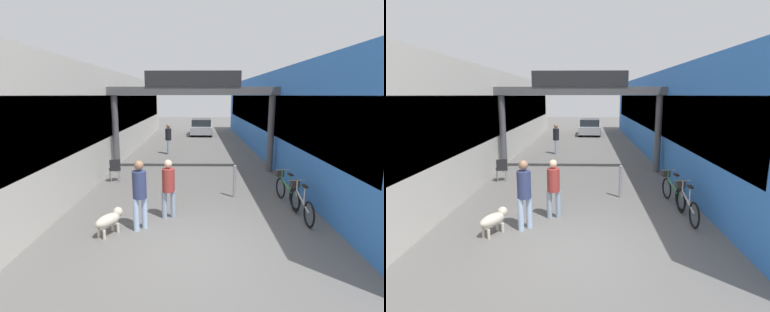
% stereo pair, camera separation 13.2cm
% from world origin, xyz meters
% --- Properties ---
extents(ground_plane, '(80.00, 80.00, 0.00)m').
position_xyz_m(ground_plane, '(0.00, 0.00, 0.00)').
color(ground_plane, '#605E5B').
extents(storefront_left, '(3.00, 26.00, 4.38)m').
position_xyz_m(storefront_left, '(-5.09, 11.00, 2.19)').
color(storefront_left, beige).
rests_on(storefront_left, ground_plane).
extents(storefront_right, '(3.00, 26.00, 4.38)m').
position_xyz_m(storefront_right, '(5.09, 11.00, 2.19)').
color(storefront_right, blue).
rests_on(storefront_right, ground_plane).
extents(arcade_sign_gateway, '(7.40, 0.47, 4.28)m').
position_xyz_m(arcade_sign_gateway, '(0.00, 6.71, 3.03)').
color(arcade_sign_gateway, '#4C4C4F').
rests_on(arcade_sign_gateway, ground_plane).
extents(pedestrian_with_dog, '(0.48, 0.48, 1.76)m').
position_xyz_m(pedestrian_with_dog, '(-1.24, 0.87, 1.01)').
color(pedestrian_with_dog, '#A5BFE0').
rests_on(pedestrian_with_dog, ground_plane).
extents(pedestrian_companion, '(0.40, 0.39, 1.62)m').
position_xyz_m(pedestrian_companion, '(-0.60, 1.61, 0.92)').
color(pedestrian_companion, '#8C9EB2').
rests_on(pedestrian_companion, ground_plane).
extents(pedestrian_carrying_crate, '(0.38, 0.40, 1.71)m').
position_xyz_m(pedestrian_carrying_crate, '(-1.43, 10.65, 0.98)').
color(pedestrian_carrying_crate, '#8C9EB2').
rests_on(pedestrian_carrying_crate, ground_plane).
extents(dog_on_leash, '(0.66, 0.83, 0.60)m').
position_xyz_m(dog_on_leash, '(-1.92, 0.60, 0.38)').
color(dog_on_leash, beige).
rests_on(dog_on_leash, ground_plane).
extents(bicycle_silver_nearest, '(0.46, 1.69, 0.98)m').
position_xyz_m(bicycle_silver_nearest, '(2.98, 1.68, 0.44)').
color(bicycle_silver_nearest, black).
rests_on(bicycle_silver_nearest, ground_plane).
extents(bicycle_green_second, '(0.46, 1.68, 0.98)m').
position_xyz_m(bicycle_green_second, '(2.94, 2.87, 0.44)').
color(bicycle_green_second, black).
rests_on(bicycle_green_second, ground_plane).
extents(bollard_post_metal, '(0.10, 0.10, 1.08)m').
position_xyz_m(bollard_post_metal, '(1.39, 3.33, 0.55)').
color(bollard_post_metal, gray).
rests_on(bollard_post_metal, ground_plane).
extents(cafe_chair_black_nearer, '(0.52, 0.52, 0.89)m').
position_xyz_m(cafe_chair_black_nearer, '(-3.00, 5.08, 0.54)').
color(cafe_chair_black_nearer, gray).
rests_on(cafe_chair_black_nearer, ground_plane).
extents(parked_car_silver, '(1.95, 4.08, 1.33)m').
position_xyz_m(parked_car_silver, '(0.61, 19.38, 0.64)').
color(parked_car_silver, '#99999E').
rests_on(parked_car_silver, ground_plane).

